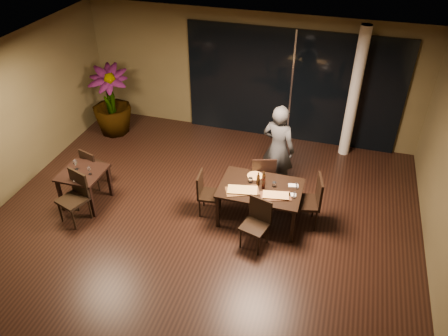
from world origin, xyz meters
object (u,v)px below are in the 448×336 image
chair_main_left (206,191)px  bottle_b (264,182)px  side_table (83,177)px  bottle_a (258,179)px  potted_plant (111,101)px  main_table (261,190)px  chair_main_far (263,175)px  bottle_c (264,178)px  chair_side_far (93,166)px  chair_main_right (311,199)px  diner (278,149)px  chair_side_near (76,194)px  chair_main_near (257,221)px

chair_main_left → bottle_b: 1.15m
chair_main_left → bottle_b: bottle_b is taller
side_table → bottle_a: 3.39m
potted_plant → bottle_b: 4.82m
main_table → chair_main_far: size_ratio=1.49×
bottle_c → chair_side_far: bearing=-178.8°
main_table → bottle_b: 0.22m
chair_main_right → diner: diner is taller
chair_main_far → bottle_a: bearing=74.8°
diner → bottle_c: diner is taller
chair_main_far → bottle_b: size_ratio=3.68×
bottle_a → chair_main_left: bearing=-170.8°
chair_side_near → potted_plant: (-0.93, 3.14, 0.29)m
chair_main_far → chair_side_far: 3.48m
chair_main_left → chair_main_near: bearing=-121.8°
chair_main_left → diner: diner is taller
chair_side_far → main_table: bearing=-163.4°
chair_main_far → chair_side_near: size_ratio=0.99×
bottle_a → bottle_b: 0.14m
chair_main_right → bottle_b: 0.93m
chair_side_far → chair_side_near: (0.21, -0.98, 0.06)m
diner → bottle_b: 1.10m
main_table → chair_side_near: size_ratio=1.48×
chair_main_far → chair_side_near: chair_side_near is taller
chair_main_far → bottle_b: (0.14, -0.66, 0.32)m
chair_main_near → bottle_a: 0.81m
diner → bottle_c: bearing=101.4°
chair_main_right → chair_side_near: bearing=-88.7°
chair_main_left → potted_plant: 3.95m
bottle_a → diner: bearing=80.5°
side_table → diner: 3.86m
potted_plant → side_table: bearing=-72.8°
chair_main_right → potted_plant: bearing=-124.8°
chair_side_near → diner: 3.98m
chair_main_far → main_table: bearing=80.4°
chair_main_far → chair_side_far: (-3.42, -0.61, -0.06)m
main_table → side_table: (-3.40, -0.50, -0.05)m
chair_main_left → bottle_b: (1.08, 0.08, 0.39)m
main_table → potted_plant: bearing=152.5°
bottle_c → side_table: bearing=-169.9°
chair_side_near → bottle_a: bottle_a is taller
side_table → chair_main_right: 4.36m
chair_main_right → chair_side_far: 4.43m
side_table → chair_side_far: size_ratio=0.88×
chair_main_right → potted_plant: (-5.15, 2.07, 0.27)m
chair_side_near → bottle_b: (3.35, 0.92, 0.32)m
bottle_c → diner: bearing=85.2°
chair_main_near → side_table: bearing=-166.9°
chair_main_left → chair_main_far: bearing=-57.5°
bottle_c → chair_main_near: bearing=-85.0°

